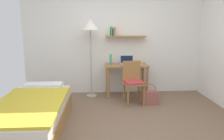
# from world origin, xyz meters

# --- Properties ---
(ground_plane) EXTENTS (5.28, 5.28, 0.00)m
(ground_plane) POSITION_xyz_m (0.00, 0.00, 0.00)
(ground_plane) COLOR brown
(wall_back) EXTENTS (4.40, 0.27, 2.60)m
(wall_back) POSITION_xyz_m (0.00, 2.02, 1.30)
(wall_back) COLOR white
(wall_back) RESTS_ON ground_plane
(bed) EXTENTS (0.99, 1.99, 0.54)m
(bed) POSITION_xyz_m (-1.49, 0.10, 0.24)
(bed) COLOR #9E703D
(bed) RESTS_ON ground_plane
(desk) EXTENTS (0.96, 0.53, 0.74)m
(desk) POSITION_xyz_m (0.18, 1.70, 0.59)
(desk) COLOR #9E703D
(desk) RESTS_ON ground_plane
(desk_chair) EXTENTS (0.46, 0.45, 0.88)m
(desk_chair) POSITION_xyz_m (0.26, 1.21, 0.49)
(desk_chair) COLOR #9E703D
(desk_chair) RESTS_ON ground_plane
(standing_lamp) EXTENTS (0.38, 0.38, 1.74)m
(standing_lamp) POSITION_xyz_m (-0.63, 1.70, 1.53)
(standing_lamp) COLOR #B2A893
(standing_lamp) RESTS_ON ground_plane
(laptop) EXTENTS (0.32, 0.21, 0.20)m
(laptop) POSITION_xyz_m (0.20, 1.77, 0.79)
(laptop) COLOR #B7BABF
(laptop) RESTS_ON desk
(water_bottle) EXTENTS (0.06, 0.06, 0.23)m
(water_bottle) POSITION_xyz_m (-0.18, 1.74, 0.85)
(water_bottle) COLOR #42A87F
(water_bottle) RESTS_ON desk
(book_stack) EXTENTS (0.19, 0.22, 0.04)m
(book_stack) POSITION_xyz_m (0.47, 1.75, 0.76)
(book_stack) COLOR silver
(book_stack) RESTS_ON desk
(handbag) EXTENTS (0.33, 0.13, 0.44)m
(handbag) POSITION_xyz_m (0.60, 1.10, 0.15)
(handbag) COLOR #99564C
(handbag) RESTS_ON ground_plane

